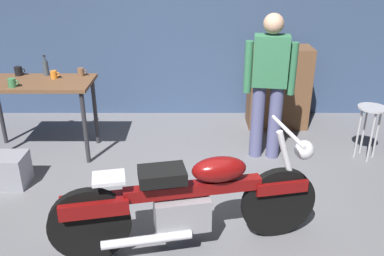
% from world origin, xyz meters
% --- Properties ---
extents(ground_plane, '(12.00, 12.00, 0.00)m').
position_xyz_m(ground_plane, '(0.00, 0.00, 0.00)').
color(ground_plane, slate).
extents(back_wall, '(8.00, 0.12, 3.10)m').
position_xyz_m(back_wall, '(0.00, 2.80, 1.55)').
color(back_wall, '#384C70').
rests_on(back_wall, ground_plane).
extents(workbench, '(1.30, 0.64, 0.90)m').
position_xyz_m(workbench, '(-1.80, 1.45, 0.79)').
color(workbench, brown).
rests_on(workbench, ground_plane).
extents(motorcycle, '(2.16, 0.76, 1.00)m').
position_xyz_m(motorcycle, '(-0.03, -0.26, 0.45)').
color(motorcycle, black).
rests_on(motorcycle, ground_plane).
extents(person_standing, '(0.56, 0.28, 1.67)m').
position_xyz_m(person_standing, '(0.85, 1.36, 0.93)').
color(person_standing, slate).
rests_on(person_standing, ground_plane).
extents(shop_stool, '(0.32, 0.32, 0.64)m').
position_xyz_m(shop_stool, '(2.03, 1.32, 0.50)').
color(shop_stool, '#B2B2B7').
rests_on(shop_stool, ground_plane).
extents(wooden_dresser, '(0.80, 0.47, 1.10)m').
position_xyz_m(wooden_dresser, '(1.17, 2.30, 0.55)').
color(wooden_dresser, brown).
rests_on(wooden_dresser, ground_plane).
extents(storage_bin, '(0.44, 0.32, 0.34)m').
position_xyz_m(storage_bin, '(-1.95, 0.70, 0.17)').
color(storage_bin, gray).
rests_on(storage_bin, ground_plane).
extents(mug_orange_travel, '(0.11, 0.08, 0.09)m').
position_xyz_m(mug_orange_travel, '(-1.61, 1.56, 0.95)').
color(mug_orange_travel, orange).
rests_on(mug_orange_travel, workbench).
extents(mug_green_speckled, '(0.12, 0.08, 0.10)m').
position_xyz_m(mug_green_speckled, '(-1.96, 1.24, 0.95)').
color(mug_green_speckled, '#3D7F4C').
rests_on(mug_green_speckled, workbench).
extents(mug_black_matte, '(0.12, 0.09, 0.11)m').
position_xyz_m(mug_black_matte, '(-2.07, 1.69, 0.95)').
color(mug_black_matte, black).
rests_on(mug_black_matte, workbench).
extents(mug_brown_stoneware, '(0.11, 0.08, 0.09)m').
position_xyz_m(mug_brown_stoneware, '(-1.32, 1.67, 0.95)').
color(mug_brown_stoneware, brown).
rests_on(mug_brown_stoneware, workbench).
extents(bottle, '(0.06, 0.06, 0.24)m').
position_xyz_m(bottle, '(-1.74, 1.69, 1.00)').
color(bottle, '#3F4C59').
rests_on(bottle, workbench).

